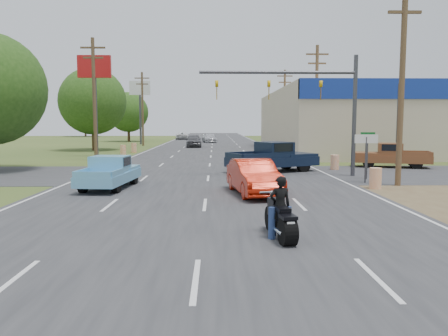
{
  "coord_description": "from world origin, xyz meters",
  "views": [
    {
      "loc": [
        0.39,
        -8.35,
        3.1
      ],
      "look_at": [
        0.75,
        9.16,
        1.3
      ],
      "focal_mm": 35.0,
      "sensor_mm": 36.0,
      "label": 1
    }
  ],
  "objects_px": {
    "navy_pickup": "(274,157)",
    "distant_car_white": "(182,136)",
    "rider": "(280,209)",
    "distant_car_silver": "(209,138)",
    "red_convertible": "(254,177)",
    "motorcycle": "(281,220)",
    "blue_pickup": "(111,172)",
    "brown_pickup": "(389,155)",
    "distant_car_grey": "(194,141)"
  },
  "relations": [
    {
      "from": "distant_car_silver",
      "to": "distant_car_grey",
      "type": "bearing_deg",
      "value": -106.83
    },
    {
      "from": "red_convertible",
      "to": "motorcycle",
      "type": "xyz_separation_m",
      "value": [
        0.05,
        -7.42,
        -0.24
      ]
    },
    {
      "from": "rider",
      "to": "navy_pickup",
      "type": "distance_m",
      "value": 16.28
    },
    {
      "from": "motorcycle",
      "to": "distant_car_silver",
      "type": "bearing_deg",
      "value": 83.51
    },
    {
      "from": "blue_pickup",
      "to": "navy_pickup",
      "type": "bearing_deg",
      "value": 42.91
    },
    {
      "from": "rider",
      "to": "navy_pickup",
      "type": "relative_size",
      "value": 0.26
    },
    {
      "from": "rider",
      "to": "blue_pickup",
      "type": "bearing_deg",
      "value": -63.37
    },
    {
      "from": "red_convertible",
      "to": "distant_car_white",
      "type": "height_order",
      "value": "red_convertible"
    },
    {
      "from": "red_convertible",
      "to": "blue_pickup",
      "type": "xyz_separation_m",
      "value": [
        -6.7,
        2.03,
        0.02
      ]
    },
    {
      "from": "motorcycle",
      "to": "distant_car_white",
      "type": "relative_size",
      "value": 0.47
    },
    {
      "from": "blue_pickup",
      "to": "brown_pickup",
      "type": "bearing_deg",
      "value": 34.22
    },
    {
      "from": "distant_car_grey",
      "to": "distant_car_silver",
      "type": "relative_size",
      "value": 1.02
    },
    {
      "from": "motorcycle",
      "to": "distant_car_silver",
      "type": "relative_size",
      "value": 0.49
    },
    {
      "from": "distant_car_grey",
      "to": "brown_pickup",
      "type": "bearing_deg",
      "value": -63.15
    },
    {
      "from": "red_convertible",
      "to": "motorcycle",
      "type": "height_order",
      "value": "red_convertible"
    },
    {
      "from": "motorcycle",
      "to": "rider",
      "type": "height_order",
      "value": "rider"
    },
    {
      "from": "brown_pickup",
      "to": "red_convertible",
      "type": "bearing_deg",
      "value": 154.84
    },
    {
      "from": "navy_pickup",
      "to": "distant_car_grey",
      "type": "height_order",
      "value": "navy_pickup"
    },
    {
      "from": "distant_car_silver",
      "to": "distant_car_white",
      "type": "distance_m",
      "value": 14.38
    },
    {
      "from": "distant_car_white",
      "to": "navy_pickup",
      "type": "bearing_deg",
      "value": 99.14
    },
    {
      "from": "blue_pickup",
      "to": "brown_pickup",
      "type": "xyz_separation_m",
      "value": [
        17.3,
        9.55,
        0.08
      ]
    },
    {
      "from": "rider",
      "to": "brown_pickup",
      "type": "relative_size",
      "value": 0.29
    },
    {
      "from": "blue_pickup",
      "to": "distant_car_grey",
      "type": "xyz_separation_m",
      "value": [
        2.25,
        36.0,
        0.04
      ]
    },
    {
      "from": "red_convertible",
      "to": "brown_pickup",
      "type": "bearing_deg",
      "value": 38.4
    },
    {
      "from": "navy_pickup",
      "to": "distant_car_silver",
      "type": "height_order",
      "value": "navy_pickup"
    },
    {
      "from": "navy_pickup",
      "to": "brown_pickup",
      "type": "height_order",
      "value": "navy_pickup"
    },
    {
      "from": "distant_car_grey",
      "to": "distant_car_white",
      "type": "xyz_separation_m",
      "value": [
        -3.5,
        27.09,
        -0.14
      ]
    },
    {
      "from": "rider",
      "to": "distant_car_silver",
      "type": "bearing_deg",
      "value": -96.5
    },
    {
      "from": "red_convertible",
      "to": "rider",
      "type": "xyz_separation_m",
      "value": [
        0.04,
        -7.36,
        0.04
      ]
    },
    {
      "from": "brown_pickup",
      "to": "blue_pickup",
      "type": "bearing_deg",
      "value": 136.23
    },
    {
      "from": "blue_pickup",
      "to": "brown_pickup",
      "type": "height_order",
      "value": "brown_pickup"
    },
    {
      "from": "motorcycle",
      "to": "blue_pickup",
      "type": "relative_size",
      "value": 0.48
    },
    {
      "from": "motorcycle",
      "to": "distant_car_grey",
      "type": "xyz_separation_m",
      "value": [
        -4.49,
        45.45,
        0.3
      ]
    },
    {
      "from": "rider",
      "to": "distant_car_silver",
      "type": "distance_m",
      "value": 59.18
    },
    {
      "from": "red_convertible",
      "to": "distant_car_white",
      "type": "xyz_separation_m",
      "value": [
        -7.94,
        65.12,
        -0.07
      ]
    },
    {
      "from": "distant_car_grey",
      "to": "red_convertible",
      "type": "bearing_deg",
      "value": -86.13
    },
    {
      "from": "motorcycle",
      "to": "distant_car_grey",
      "type": "height_order",
      "value": "distant_car_grey"
    },
    {
      "from": "brown_pickup",
      "to": "distant_car_grey",
      "type": "height_order",
      "value": "brown_pickup"
    },
    {
      "from": "brown_pickup",
      "to": "distant_car_silver",
      "type": "xyz_separation_m",
      "value": [
        -13.19,
        40.19,
        -0.17
      ]
    },
    {
      "from": "distant_car_grey",
      "to": "distant_car_white",
      "type": "height_order",
      "value": "distant_car_grey"
    },
    {
      "from": "motorcycle",
      "to": "blue_pickup",
      "type": "xyz_separation_m",
      "value": [
        -6.75,
        9.45,
        0.26
      ]
    },
    {
      "from": "blue_pickup",
      "to": "navy_pickup",
      "type": "xyz_separation_m",
      "value": [
        8.79,
        6.76,
        0.19
      ]
    },
    {
      "from": "navy_pickup",
      "to": "distant_car_white",
      "type": "height_order",
      "value": "navy_pickup"
    },
    {
      "from": "motorcycle",
      "to": "red_convertible",
      "type": "bearing_deg",
      "value": 81.35
    },
    {
      "from": "navy_pickup",
      "to": "distant_car_silver",
      "type": "distance_m",
      "value": 43.23
    },
    {
      "from": "navy_pickup",
      "to": "distant_car_white",
      "type": "distance_m",
      "value": 57.21
    },
    {
      "from": "distant_car_white",
      "to": "brown_pickup",
      "type": "bearing_deg",
      "value": 108.16
    },
    {
      "from": "red_convertible",
      "to": "blue_pickup",
      "type": "height_order",
      "value": "blue_pickup"
    },
    {
      "from": "rider",
      "to": "motorcycle",
      "type": "bearing_deg",
      "value": 90.0
    },
    {
      "from": "blue_pickup",
      "to": "distant_car_white",
      "type": "distance_m",
      "value": 63.1
    }
  ]
}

